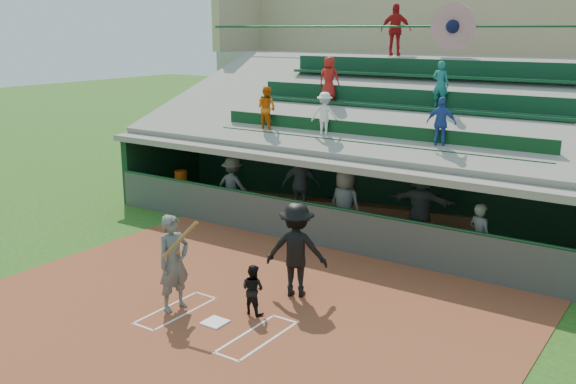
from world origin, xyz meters
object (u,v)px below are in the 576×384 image
Objects in this scene: water_cooler at (181,177)px; white_table at (181,194)px; batter_at_plate at (174,262)px; home_plate at (215,322)px; catcher at (253,289)px.

white_table is at bearing -139.15° from water_cooler.
home_plate is at bearing -3.45° from batter_at_plate.
home_plate is 1.47m from batter_at_plate.
white_table is at bearing -35.96° from catcher.
batter_at_plate is 1.67m from catcher.
home_plate is 8.80m from water_cooler.
water_cooler is (-6.45, 5.92, 0.92)m from home_plate.
white_table is at bearing 137.55° from home_plate.
batter_at_plate reaches higher than catcher.
white_table is (-6.46, 5.91, 0.36)m from home_plate.
home_plate is 1.10× the size of water_cooler.
catcher is 8.52m from white_table.
batter_at_plate is (-1.10, 0.07, 0.98)m from home_plate.
catcher is at bearing -36.26° from white_table.
batter_at_plate is at bearing 27.33° from catcher.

